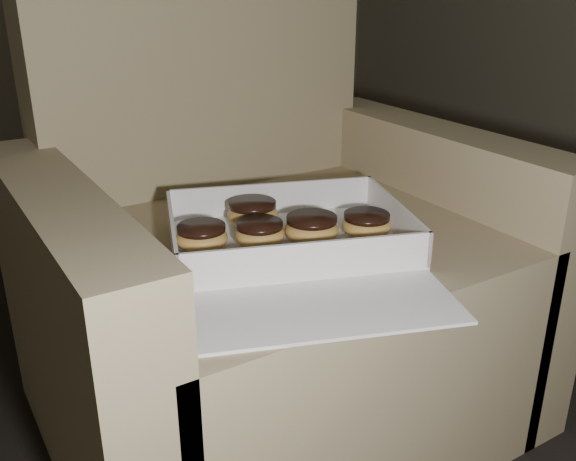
# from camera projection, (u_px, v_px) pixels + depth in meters

# --- Properties ---
(armchair) EXTENTS (0.88, 0.74, 0.92)m
(armchair) POSITION_uv_depth(u_px,v_px,m) (269.00, 277.00, 1.25)
(armchair) COLOR #92865D
(armchair) RESTS_ON floor
(bakery_box) EXTENTS (0.52, 0.56, 0.07)m
(bakery_box) POSITION_uv_depth(u_px,v_px,m) (295.00, 248.00, 1.05)
(bakery_box) COLOR white
(bakery_box) RESTS_ON armchair
(donut_a) EXTENTS (0.09, 0.09, 0.05)m
(donut_a) POSITION_uv_depth(u_px,v_px,m) (312.00, 228.00, 1.08)
(donut_a) COLOR gold
(donut_a) RESTS_ON bakery_box
(donut_b) EXTENTS (0.08, 0.08, 0.04)m
(donut_b) POSITION_uv_depth(u_px,v_px,m) (260.00, 233.00, 1.06)
(donut_b) COLOR gold
(donut_b) RESTS_ON bakery_box
(donut_c) EXTENTS (0.08, 0.08, 0.04)m
(donut_c) POSITION_uv_depth(u_px,v_px,m) (366.00, 224.00, 1.10)
(donut_c) COLOR gold
(donut_c) RESTS_ON bakery_box
(donut_d) EXTENTS (0.09, 0.09, 0.05)m
(donut_d) POSITION_uv_depth(u_px,v_px,m) (253.00, 213.00, 1.15)
(donut_d) COLOR gold
(donut_d) RESTS_ON bakery_box
(donut_e) EXTENTS (0.09, 0.09, 0.04)m
(donut_e) POSITION_uv_depth(u_px,v_px,m) (202.00, 236.00, 1.05)
(donut_e) COLOR gold
(donut_e) RESTS_ON bakery_box
(crumb_a) EXTENTS (0.01, 0.01, 0.00)m
(crumb_a) POSITION_uv_depth(u_px,v_px,m) (243.00, 249.00, 1.05)
(crumb_a) COLOR black
(crumb_a) RESTS_ON bakery_box
(crumb_b) EXTENTS (0.01, 0.01, 0.00)m
(crumb_b) POSITION_uv_depth(u_px,v_px,m) (374.00, 265.00, 0.99)
(crumb_b) COLOR black
(crumb_b) RESTS_ON bakery_box
(crumb_c) EXTENTS (0.01, 0.01, 0.00)m
(crumb_c) POSITION_uv_depth(u_px,v_px,m) (317.00, 267.00, 0.99)
(crumb_c) COLOR black
(crumb_c) RESTS_ON bakery_box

